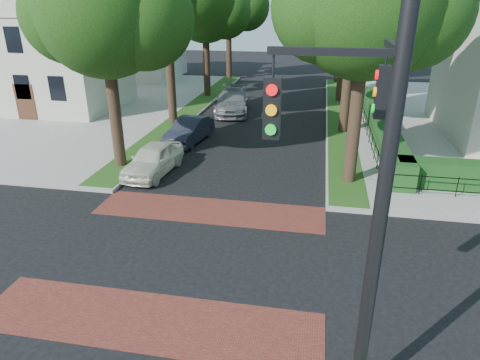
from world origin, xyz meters
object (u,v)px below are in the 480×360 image
at_px(traffic_signal, 369,187).
at_px(parked_car_front, 153,159).
at_px(parked_car_rear, 232,101).
at_px(parked_car_middle, 189,130).

distance_m(traffic_signal, parked_car_front, 14.44).
bearing_deg(parked_car_rear, parked_car_middle, -105.45).
xyz_separation_m(traffic_signal, parked_car_front, (-8.49, 10.98, -3.99)).
xyz_separation_m(traffic_signal, parked_car_middle, (-8.24, 16.00, -4.00)).
bearing_deg(parked_car_front, traffic_signal, -47.40).
height_order(traffic_signal, parked_car_middle, traffic_signal).
bearing_deg(parked_car_front, parked_car_rear, 88.94).
bearing_deg(parked_car_middle, parked_car_front, -85.02).
distance_m(traffic_signal, parked_car_middle, 18.44).
relative_size(parked_car_front, parked_car_rear, 0.74).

